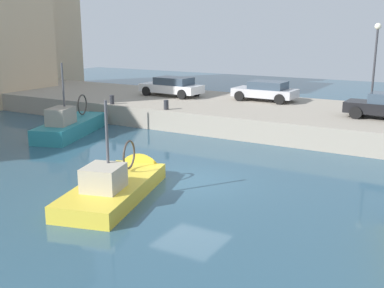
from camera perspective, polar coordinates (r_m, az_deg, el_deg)
name	(u,v)px	position (r m, az deg, el deg)	size (l,w,h in m)	color
water_surface	(192,181)	(17.96, -0.05, -4.62)	(80.00, 80.00, 0.00)	#2D5166
quay_wall	(290,118)	(28.04, 11.94, 3.14)	(9.00, 56.00, 1.20)	#9E9384
fishing_boat_yellow	(119,190)	(16.91, -8.90, -5.65)	(6.38, 3.53, 4.41)	gold
fishing_boat_teal	(74,131)	(26.92, -14.33, 1.52)	(6.79, 3.77, 4.82)	teal
parked_car_silver	(266,91)	(30.35, 9.03, 6.49)	(2.12, 4.02, 1.27)	#B7B7BC
parked_car_white	(172,86)	(32.18, -2.46, 7.10)	(2.15, 4.46, 1.30)	silver
mooring_bollard_south	(166,105)	(26.78, -3.19, 4.82)	(0.28, 0.28, 0.55)	#2D2D33
mooring_bollard_mid	(112,100)	(29.15, -9.79, 5.39)	(0.28, 0.28, 0.55)	#2D2D33
quay_streetlamp	(376,52)	(28.07, 21.61, 10.42)	(0.36, 0.36, 4.83)	#38383D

